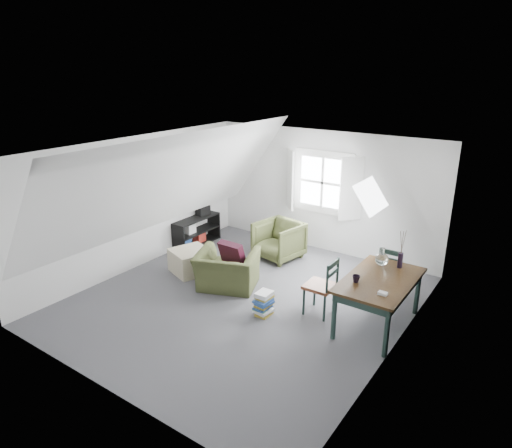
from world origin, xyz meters
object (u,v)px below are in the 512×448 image
Objects in this scene: magazine_stack at (264,304)px; armchair_far at (278,258)px; media_shelf at (195,233)px; armchair_near at (228,287)px; dining_chair_near at (322,286)px; dining_chair_far at (392,271)px; ottoman at (191,261)px; dining_table at (380,285)px.

armchair_far is at bearing 116.26° from magazine_stack.
armchair_far is 1.94m from media_shelf.
armchair_near is 1.84m from dining_chair_near.
magazine_stack is (-1.40, -1.73, -0.27)m from dining_chair_far.
dining_chair_near is (2.73, 0.02, 0.27)m from ottoman.
dining_chair_near reaches higher than dining_table.
media_shelf is (-0.87, 1.08, 0.05)m from ottoman.
ottoman is 0.70× the size of dining_chair_near.
dining_chair_far is 2.35× the size of magazine_stack.
media_shelf is at bearing -156.44° from armchair_far.
dining_table reaches higher than armchair_near.
dining_chair_far is (2.45, 1.32, 0.46)m from armchair_near.
media_shelf is 3.29m from magazine_stack.
ottoman is 2.74m from dining_chair_near.
magazine_stack reaches higher than armchair_near.
armchair_near is at bearing -95.95° from dining_chair_near.
dining_table is 4.07× the size of magazine_stack.
dining_table reaches higher than magazine_stack.
dining_table is at bearing 24.30° from magazine_stack.
media_shelf is at bearing -54.64° from armchair_near.
dining_chair_near reaches higher than media_shelf.
ottoman is 3.60m from dining_table.
ottoman is 1.39m from media_shelf.
media_shelf reaches higher than ottoman.
dining_chair_far is (2.40, -0.29, 0.46)m from armchair_far.
dining_chair_far is 4.28m from media_shelf.
armchair_near is at bearing -169.70° from dining_table.
ottoman is (-1.01, -1.50, 0.22)m from armchair_far.
media_shelf is at bearing 150.87° from magazine_stack.
armchair_far is at bearing 156.68° from dining_table.
dining_chair_near reaches higher than ottoman.
armchair_far is 0.54× the size of dining_table.
ottoman is at bearing -173.13° from dining_table.
dining_chair_far reaches higher than ottoman.
armchair_far is 0.71× the size of media_shelf.
dining_table is at bearing 164.81° from armchair_near.
armchair_far is 0.94× the size of dining_chair_far.
ottoman reaches higher than magazine_stack.
ottoman is at bearing 165.45° from magazine_stack.
dining_chair_near is at bearing -29.75° from armchair_far.
dining_table is at bearing 91.35° from dining_chair_near.
magazine_stack is at bearing 136.90° from armchair_near.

